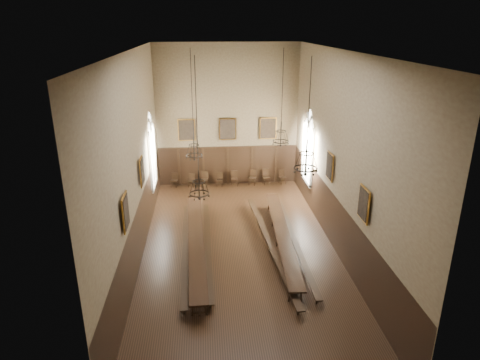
{
  "coord_description": "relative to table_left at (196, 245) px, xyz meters",
  "views": [
    {
      "loc": [
        -1.48,
        -17.72,
        10.06
      ],
      "look_at": [
        0.16,
        1.5,
        2.95
      ],
      "focal_mm": 32.0,
      "sensor_mm": 36.0,
      "label": 1
    }
  ],
  "objects": [
    {
      "name": "floor",
      "position": [
        2.01,
        0.1,
        -0.41
      ],
      "size": [
        9.0,
        18.0,
        0.02
      ],
      "primitive_type": "cube",
      "color": "black",
      "rests_on": "ground"
    },
    {
      "name": "portrait_left_1",
      "position": [
        -2.37,
        -3.4,
        3.3
      ],
      "size": [
        0.12,
        1.0,
        1.3
      ],
      "color": "#AB7529",
      "rests_on": "wall_left"
    },
    {
      "name": "chair_4",
      "position": [
        2.4,
        8.62,
        -0.1
      ],
      "size": [
        0.44,
        0.44,
        0.96
      ],
      "rotation": [
        0.0,
        0.0,
        0.02
      ],
      "color": "black",
      "rests_on": "floor"
    },
    {
      "name": "chair_5",
      "position": [
        3.6,
        8.67,
        -0.1
      ],
      "size": [
        0.56,
        0.56,
        0.99
      ],
      "rotation": [
        0.0,
        0.0,
        -0.35
      ],
      "color": "black",
      "rests_on": "floor"
    },
    {
      "name": "portrait_left_0",
      "position": [
        -2.37,
        1.1,
        3.3
      ],
      "size": [
        0.12,
        1.0,
        1.3
      ],
      "color": "#AB7529",
      "rests_on": "wall_left"
    },
    {
      "name": "bench_right_outer",
      "position": [
        4.63,
        -0.06,
        -0.13
      ],
      "size": [
        0.37,
        9.17,
        0.41
      ],
      "rotation": [
        0.0,
        0.0,
        -0.01
      ],
      "color": "black",
      "rests_on": "floor"
    },
    {
      "name": "portrait_back_1",
      "position": [
        2.01,
        8.98,
        3.3
      ],
      "size": [
        1.1,
        0.12,
        1.4
      ],
      "color": "#AB7529",
      "rests_on": "wall_back"
    },
    {
      "name": "wainscot_panelling",
      "position": [
        2.01,
        0.1,
        0.85
      ],
      "size": [
        9.0,
        18.0,
        2.5
      ],
      "primitive_type": null,
      "color": "black",
      "rests_on": "floor"
    },
    {
      "name": "chandelier_front_right",
      "position": [
        4.27,
        -2.71,
        4.81
      ],
      "size": [
        0.9,
        0.9,
        4.22
      ],
      "color": "black",
      "rests_on": "ceiling"
    },
    {
      "name": "chair_1",
      "position": [
        -0.41,
        8.59,
        -0.14
      ],
      "size": [
        0.46,
        0.46,
        0.86
      ],
      "rotation": [
        0.0,
        0.0,
        -0.24
      ],
      "color": "black",
      "rests_on": "floor"
    },
    {
      "name": "window_right",
      "position": [
        6.44,
        5.6,
        3.0
      ],
      "size": [
        0.2,
        2.2,
        4.6
      ],
      "primitive_type": null,
      "color": "white",
      "rests_on": "wall_right"
    },
    {
      "name": "bench_right_inner",
      "position": [
        3.42,
        -0.09,
        -0.1
      ],
      "size": [
        1.01,
        10.38,
        0.47
      ],
      "rotation": [
        0.0,
        0.0,
        0.07
      ],
      "color": "black",
      "rests_on": "floor"
    },
    {
      "name": "table_right",
      "position": [
        4.06,
        0.25,
        -0.02
      ],
      "size": [
        1.22,
        9.59,
        0.75
      ],
      "rotation": [
        0.0,
        0.0,
        -0.06
      ],
      "color": "black",
      "rests_on": "floor"
    },
    {
      "name": "portrait_right_0",
      "position": [
        6.39,
        1.1,
        3.3
      ],
      "size": [
        0.12,
        1.0,
        1.3
      ],
      "color": "#AB7529",
      "rests_on": "wall_right"
    },
    {
      "name": "chandelier_front_left",
      "position": [
        0.26,
        -1.98,
        3.76
      ],
      "size": [
        0.79,
        0.79,
        5.38
      ],
      "color": "black",
      "rests_on": "ceiling"
    },
    {
      "name": "chair_6",
      "position": [
        4.53,
        8.69,
        -0.09
      ],
      "size": [
        0.5,
        0.5,
        1.02
      ],
      "rotation": [
        0.0,
        0.0,
        0.13
      ],
      "color": "black",
      "rests_on": "floor"
    },
    {
      "name": "chandelier_back_right",
      "position": [
        4.26,
        2.51,
        4.5
      ],
      "size": [
        0.8,
        0.8,
        4.56
      ],
      "color": "black",
      "rests_on": "ceiling"
    },
    {
      "name": "wall_back",
      "position": [
        2.01,
        9.11,
        4.1
      ],
      "size": [
        9.0,
        0.02,
        9.0
      ],
      "primitive_type": "cube",
      "color": "#776849",
      "rests_on": "ground"
    },
    {
      "name": "bench_left_inner",
      "position": [
        0.53,
        0.04,
        -0.13
      ],
      "size": [
        0.36,
        9.17,
        0.41
      ],
      "rotation": [
        0.0,
        0.0,
        0.01
      ],
      "color": "black",
      "rests_on": "floor"
    },
    {
      "name": "wall_front",
      "position": [
        2.01,
        -8.91,
        4.1
      ],
      "size": [
        9.0,
        0.02,
        9.0
      ],
      "primitive_type": "cube",
      "color": "#776849",
      "rests_on": "ground"
    },
    {
      "name": "chair_2",
      "position": [
        0.43,
        8.6,
        -0.1
      ],
      "size": [
        0.53,
        0.53,
        0.99
      ],
      "rotation": [
        0.0,
        0.0,
        -0.24
      ],
      "color": "black",
      "rests_on": "floor"
    },
    {
      "name": "wall_left",
      "position": [
        -2.5,
        0.1,
        4.1
      ],
      "size": [
        0.02,
        18.0,
        9.0
      ],
      "primitive_type": "cube",
      "color": "#776849",
      "rests_on": "ground"
    },
    {
      "name": "chair_0",
      "position": [
        -1.52,
        8.7,
        -0.12
      ],
      "size": [
        0.5,
        0.5,
        0.92
      ],
      "rotation": [
        0.0,
        0.0,
        -0.26
      ],
      "color": "black",
      "rests_on": "floor"
    },
    {
      "name": "chandelier_back_left",
      "position": [
        -0.0,
        2.57,
        3.93
      ],
      "size": [
        0.81,
        0.81,
        5.19
      ],
      "color": "black",
      "rests_on": "ceiling"
    },
    {
      "name": "wall_right",
      "position": [
        6.52,
        0.1,
        4.1
      ],
      "size": [
        0.02,
        18.0,
        9.0
      ],
      "primitive_type": "cube",
      "color": "#776849",
      "rests_on": "ground"
    },
    {
      "name": "chair_3",
      "position": [
        1.44,
        8.6,
        -0.12
      ],
      "size": [
        0.47,
        0.47,
        0.9
      ],
      "rotation": [
        0.0,
        0.0,
        -0.21
      ],
      "color": "black",
      "rests_on": "floor"
    },
    {
      "name": "table_left",
      "position": [
        0.0,
        0.0,
        0.0
      ],
      "size": [
        1.03,
        10.15,
        0.79
      ],
      "rotation": [
        0.0,
        0.0,
        0.03
      ],
      "color": "black",
      "rests_on": "floor"
    },
    {
      "name": "portrait_back_2",
      "position": [
        4.61,
        8.98,
        3.3
      ],
      "size": [
        1.1,
        0.12,
        1.4
      ],
      "color": "#AB7529",
      "rests_on": "wall_back"
    },
    {
      "name": "chair_7",
      "position": [
        5.59,
        8.71,
        -0.11
      ],
      "size": [
        0.52,
        0.52,
        0.93
      ],
      "rotation": [
        0.0,
        0.0,
        0.32
      ],
      "color": "black",
      "rests_on": "floor"
    },
    {
      "name": "window_left",
      "position": [
        -2.42,
        5.6,
        3.0
      ],
      "size": [
        0.2,
        2.2,
        4.6
      ],
      "primitive_type": null,
      "color": "white",
      "rests_on": "wall_left"
    },
    {
      "name": "portrait_back_0",
      "position": [
        -0.59,
        8.98,
        3.3
      ],
      "size": [
        1.1,
        0.12,
        1.4
      ],
      "color": "#AB7529",
      "rests_on": "wall_back"
    },
    {
      "name": "portrait_right_1",
      "position": [
        6.39,
        -3.4,
        3.3
      ],
      "size": [
        0.12,
        1.0,
        1.3
      ],
      "color": "#AB7529",
      "rests_on": "wall_right"
    },
    {
      "name": "ceiling",
      "position": [
        2.01,
        0.1,
        8.61
      ],
      "size": [
        9.0,
        18.0,
        0.02
      ],
      "primitive_type": "cube",
      "color": "black",
      "rests_on": "ground"
    },
    {
      "name": "bench_left_outer",
      "position": [
        -0.49,
        -0.15,
        -0.13
      ],
      "size": [
        0.48,
        9.36,
        0.42
      ],
      "rotation": [
        0.0,
        0.0,
        0.02
      ],
      "color": "black",
      "rests_on": "floor"
    }
  ]
}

